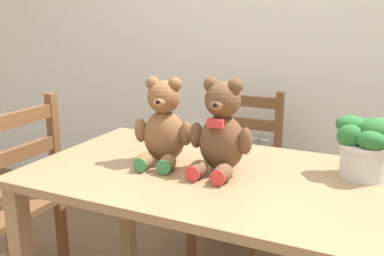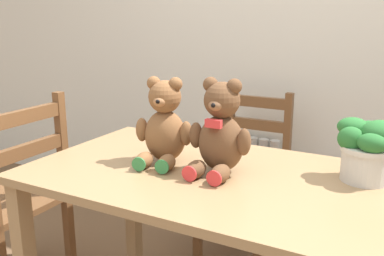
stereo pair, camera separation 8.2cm
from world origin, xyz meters
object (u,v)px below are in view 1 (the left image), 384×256
Objects in this scene: wooden_chair_side at (6,204)px; teddy_bear_left at (163,127)px; wooden_chair_behind at (239,173)px; potted_plant at (366,144)px; teddy_bear_right at (221,132)px.

teddy_bear_left reaches higher than wooden_chair_side.
wooden_chair_side reaches higher than wooden_chair_behind.
potted_plant reaches higher than wooden_chair_side.
wooden_chair_side is at bearing 47.76° from wooden_chair_behind.
teddy_bear_right is 0.49m from potted_plant.
teddy_bear_left is 0.23m from teddy_bear_right.
teddy_bear_right reaches higher than potted_plant.
wooden_chair_behind is at bearing -101.93° from teddy_bear_left.
teddy_bear_left is (-0.02, -0.82, 0.46)m from wooden_chair_behind.
wooden_chair_side is 1.55m from potted_plant.
teddy_bear_left reaches higher than wooden_chair_behind.
teddy_bear_right is (0.21, -0.82, 0.46)m from wooden_chair_behind.
wooden_chair_behind is 4.27× the size of potted_plant.
teddy_bear_left reaches higher than potted_plant.
wooden_chair_behind is 0.93× the size of wooden_chair_side.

